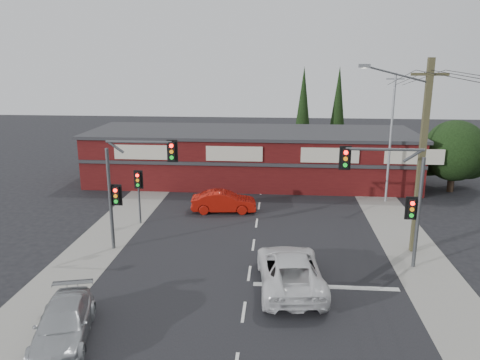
# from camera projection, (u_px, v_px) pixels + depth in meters

# --- Properties ---
(ground) EXTENTS (120.00, 120.00, 0.00)m
(ground) POSITION_uv_depth(u_px,v_px,m) (250.00, 270.00, 22.72)
(ground) COLOR black
(ground) RESTS_ON ground
(road_strip) EXTENTS (14.00, 70.00, 0.01)m
(road_strip) POSITION_uv_depth(u_px,v_px,m) (255.00, 232.00, 27.54)
(road_strip) COLOR black
(road_strip) RESTS_ON ground
(verge_left) EXTENTS (3.00, 70.00, 0.02)m
(verge_left) POSITION_uv_depth(u_px,v_px,m) (115.00, 228.00, 28.22)
(verge_left) COLOR gray
(verge_left) RESTS_ON ground
(verge_right) EXTENTS (3.00, 70.00, 0.02)m
(verge_right) POSITION_uv_depth(u_px,v_px,m) (403.00, 237.00, 26.85)
(verge_right) COLOR gray
(verge_right) RESTS_ON ground
(stop_line) EXTENTS (6.50, 0.35, 0.01)m
(stop_line) POSITION_uv_depth(u_px,v_px,m) (325.00, 287.00, 20.99)
(stop_line) COLOR silver
(stop_line) RESTS_ON ground
(white_suv) EXTENTS (3.25, 6.11, 1.63)m
(white_suv) POSITION_uv_depth(u_px,v_px,m) (290.00, 270.00, 20.83)
(white_suv) COLOR silver
(white_suv) RESTS_ON ground
(silver_suv) EXTENTS (2.93, 4.89, 1.33)m
(silver_suv) POSITION_uv_depth(u_px,v_px,m) (64.00, 324.00, 16.88)
(silver_suv) COLOR #AEB1B3
(silver_suv) RESTS_ON ground
(red_sedan) EXTENTS (4.39, 1.86, 1.41)m
(red_sedan) POSITION_uv_depth(u_px,v_px,m) (224.00, 202.00, 31.09)
(red_sedan) COLOR #A6130A
(red_sedan) RESTS_ON ground
(lane_dashes) EXTENTS (0.12, 47.29, 0.01)m
(lane_dashes) POSITION_uv_depth(u_px,v_px,m) (255.00, 233.00, 27.38)
(lane_dashes) COLOR silver
(lane_dashes) RESTS_ON ground
(shop_building) EXTENTS (27.30, 8.40, 4.22)m
(shop_building) POSITION_uv_depth(u_px,v_px,m) (251.00, 156.00, 38.63)
(shop_building) COLOR #430D0E
(shop_building) RESTS_ON ground
(tree_cluster) EXTENTS (5.90, 5.10, 5.50)m
(tree_cluster) POSITION_uv_depth(u_px,v_px,m) (455.00, 153.00, 35.68)
(tree_cluster) COLOR #2D2116
(tree_cluster) RESTS_ON ground
(conifer_near) EXTENTS (1.80, 1.80, 9.25)m
(conifer_near) POSITION_uv_depth(u_px,v_px,m) (303.00, 107.00, 44.18)
(conifer_near) COLOR #2D2116
(conifer_near) RESTS_ON ground
(conifer_far) EXTENTS (1.80, 1.80, 9.25)m
(conifer_far) POSITION_uv_depth(u_px,v_px,m) (338.00, 105.00, 45.83)
(conifer_far) COLOR #2D2116
(conifer_far) RESTS_ON ground
(traffic_mast_left) EXTENTS (3.77, 0.27, 5.97)m
(traffic_mast_left) POSITION_uv_depth(u_px,v_px,m) (129.00, 178.00, 24.17)
(traffic_mast_left) COLOR #47494C
(traffic_mast_left) RESTS_ON ground
(traffic_mast_right) EXTENTS (3.96, 0.27, 5.97)m
(traffic_mast_right) POSITION_uv_depth(u_px,v_px,m) (396.00, 189.00, 22.13)
(traffic_mast_right) COLOR #47494C
(traffic_mast_right) RESTS_ON ground
(pedestal_signal) EXTENTS (0.55, 0.27, 3.38)m
(pedestal_signal) POSITION_uv_depth(u_px,v_px,m) (139.00, 186.00, 28.48)
(pedestal_signal) COLOR #47494C
(pedestal_signal) RESTS_ON ground
(utility_pole) EXTENTS (4.38, 0.59, 10.00)m
(utility_pole) POSITION_uv_depth(u_px,v_px,m) (420.00, 152.00, 23.55)
(utility_pole) COLOR brown
(utility_pole) RESTS_ON ground
(steel_pole) EXTENTS (1.20, 0.16, 9.00)m
(steel_pole) POSITION_uv_depth(u_px,v_px,m) (391.00, 136.00, 32.37)
(steel_pole) COLOR gray
(steel_pole) RESTS_ON ground
(power_lines) EXTENTS (2.01, 29.00, 1.22)m
(power_lines) POSITION_uv_depth(u_px,v_px,m) (474.00, 84.00, 17.36)
(power_lines) COLOR black
(power_lines) RESTS_ON ground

